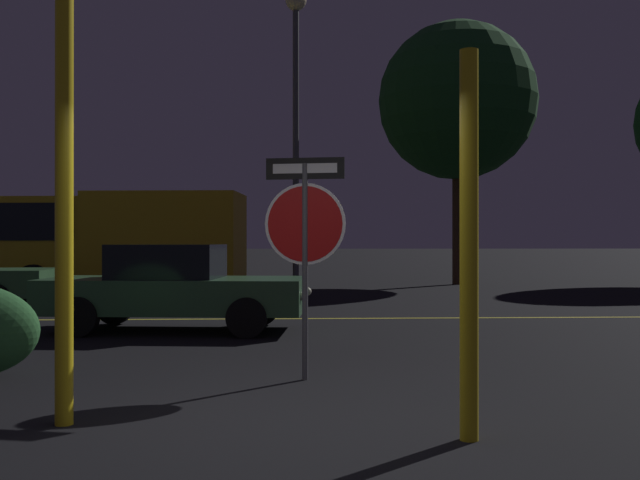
% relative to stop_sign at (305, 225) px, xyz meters
% --- Properties ---
extents(ground_plane, '(260.00, 260.00, 0.00)m').
position_rel_stop_sign_xyz_m(ground_plane, '(-0.39, -1.84, -1.59)').
color(ground_plane, black).
extents(road_center_stripe, '(40.12, 0.12, 0.01)m').
position_rel_stop_sign_xyz_m(road_center_stripe, '(-0.39, 5.75, -1.59)').
color(road_center_stripe, gold).
rests_on(road_center_stripe, ground_plane).
extents(stop_sign, '(0.83, 0.19, 2.28)m').
position_rel_stop_sign_xyz_m(stop_sign, '(0.00, 0.00, 0.00)').
color(stop_sign, '#4C4C51').
rests_on(stop_sign, ground_plane).
extents(yellow_pole_left, '(0.14, 0.14, 3.46)m').
position_rel_stop_sign_xyz_m(yellow_pole_left, '(-1.91, -1.70, 0.14)').
color(yellow_pole_left, yellow).
rests_on(yellow_pole_left, ground_plane).
extents(yellow_pole_right, '(0.13, 0.13, 2.80)m').
position_rel_stop_sign_xyz_m(yellow_pole_right, '(1.12, -2.27, -0.20)').
color(yellow_pole_right, yellow).
rests_on(yellow_pole_right, ground_plane).
extents(passing_car_2, '(4.28, 2.09, 1.37)m').
position_rel_stop_sign_xyz_m(passing_car_2, '(-1.99, 4.11, -0.91)').
color(passing_car_2, '#335B38').
rests_on(passing_car_2, ground_plane).
extents(delivery_truck, '(6.49, 2.86, 2.69)m').
position_rel_stop_sign_xyz_m(delivery_truck, '(-4.75, 11.83, -0.05)').
color(delivery_truck, gold).
rests_on(delivery_truck, ground_plane).
extents(street_lamp, '(0.56, 0.56, 7.94)m').
position_rel_stop_sign_xyz_m(street_lamp, '(0.02, 11.08, 3.99)').
color(street_lamp, '#4C4C51').
rests_on(street_lamp, ground_plane).
extents(tree_1, '(5.20, 5.20, 8.66)m').
position_rel_stop_sign_xyz_m(tree_1, '(5.39, 15.93, 4.45)').
color(tree_1, '#422D1E').
rests_on(tree_1, ground_plane).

